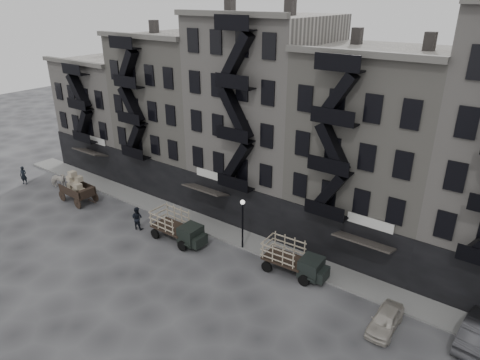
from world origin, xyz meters
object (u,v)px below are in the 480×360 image
Objects in this scene: wagon at (76,184)px; stake_truck_east at (293,257)px; horse at (58,180)px; car_east at (385,320)px; pedestrian_mid at (137,218)px; car_far at (479,332)px; pedestrian_west at (24,175)px; stake_truck_west at (177,225)px.

stake_truck_east is at bearing 7.58° from wagon.
wagon is at bearing -177.27° from stake_truck_east.
horse is 0.40× the size of stake_truck_east.
stake_truck_east is at bearing -109.20° from horse.
wagon reaches higher than car_east.
horse is 13.20m from pedestrian_mid.
pedestrian_west is (-42.72, -3.53, 0.20)m from car_far.
pedestrian_mid is (13.17, -0.85, 0.20)m from horse.
car_far is (38.97, 1.92, -0.04)m from horse.
stake_truck_west is 2.42× the size of pedestrian_mid.
wagon reaches higher than pedestrian_mid.
stake_truck_west reaches higher than stake_truck_east.
pedestrian_mid is at bearing 1.05° from wagon.
stake_truck_west is 9.92m from stake_truck_east.
horse is 27.09m from stake_truck_east.
wagon is 34.71m from car_far.
wagon is 1.84× the size of pedestrian_mid.
pedestrian_west is (-8.12, -0.93, -0.79)m from wagon.
pedestrian_west reaches higher than horse.
stake_truck_east is 7.44m from car_east.
car_east is at bearing 27.91° from car_far.
pedestrian_west is (-21.02, -1.44, -0.42)m from stake_truck_west.
car_far is at bearing 6.41° from wagon.
pedestrian_mid is at bearing -173.19° from stake_truck_east.
car_east is at bearing -112.49° from horse.
pedestrian_mid reaches higher than car_east.
pedestrian_west is 0.96× the size of pedestrian_mid.
car_far is (34.60, 2.60, -0.99)m from wagon.
car_far reaches higher than car_east.
stake_truck_east reaches higher than horse.
pedestrian_mid is (-13.87, -2.33, -0.34)m from stake_truck_east.
wagon is 0.79× the size of car_far.
wagon reaches higher than stake_truck_west.
wagon is (4.37, -0.69, 0.95)m from horse.
wagon is at bearing -121.26° from horse.
horse is 0.54× the size of car_east.
pedestrian_west is (-30.80, -3.10, -0.38)m from stake_truck_east.
car_east is (7.23, -1.57, -0.74)m from stake_truck_east.
car_far is 2.43× the size of pedestrian_west.
car_east is (29.91, 0.60, -1.16)m from wagon.
horse is at bearing 179.66° from car_east.
wagon is 8.84m from pedestrian_mid.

